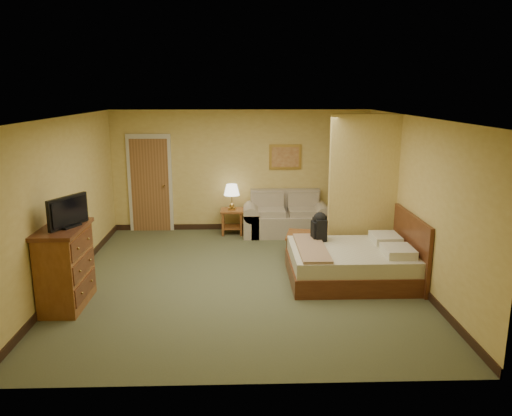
{
  "coord_description": "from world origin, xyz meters",
  "views": [
    {
      "loc": [
        -0.01,
        -7.64,
        2.99
      ],
      "look_at": [
        0.25,
        0.6,
        1.04
      ],
      "focal_mm": 35.0,
      "sensor_mm": 36.0,
      "label": 1
    }
  ],
  "objects_px": {
    "coffee_table": "(306,241)",
    "bed": "(355,262)",
    "loveseat": "(286,220)",
    "dresser": "(66,266)"
  },
  "relations": [
    {
      "from": "coffee_table",
      "to": "dresser",
      "type": "relative_size",
      "value": 0.7
    },
    {
      "from": "loveseat",
      "to": "coffee_table",
      "type": "xyz_separation_m",
      "value": [
        0.22,
        -1.53,
        0.02
      ]
    },
    {
      "from": "dresser",
      "to": "bed",
      "type": "distance_m",
      "value": 4.39
    },
    {
      "from": "coffee_table",
      "to": "bed",
      "type": "height_order",
      "value": "bed"
    },
    {
      "from": "coffee_table",
      "to": "bed",
      "type": "bearing_deg",
      "value": -60.62
    },
    {
      "from": "dresser",
      "to": "bed",
      "type": "bearing_deg",
      "value": 11.11
    },
    {
      "from": "dresser",
      "to": "bed",
      "type": "relative_size",
      "value": 0.59
    },
    {
      "from": "loveseat",
      "to": "bed",
      "type": "bearing_deg",
      "value": -72.09
    },
    {
      "from": "loveseat",
      "to": "bed",
      "type": "distance_m",
      "value": 2.81
    },
    {
      "from": "loveseat",
      "to": "dresser",
      "type": "xyz_separation_m",
      "value": [
        -3.43,
        -3.52,
        0.29
      ]
    }
  ]
}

